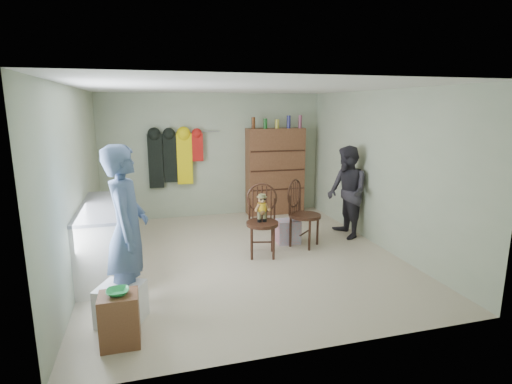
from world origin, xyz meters
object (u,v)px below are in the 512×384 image
object	(u,v)px
dresser	(275,171)
counter	(106,238)
chair_front	(262,215)
chair_far	(301,210)

from	to	relation	value
dresser	counter	bearing A→B (deg)	-144.31
counter	chair_front	world-z (taller)	chair_front
chair_front	chair_far	xyz separation A→B (m)	(0.73, 0.24, -0.04)
chair_front	chair_far	bearing A→B (deg)	32.44
chair_front	dresser	xyz separation A→B (m)	(0.96, 2.29, 0.28)
counter	dresser	size ratio (longest dim) A/B	0.90
counter	chair_front	size ratio (longest dim) A/B	1.69
chair_front	dresser	world-z (taller)	dresser
chair_far	dresser	bearing A→B (deg)	40.66
counter	dresser	world-z (taller)	dresser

